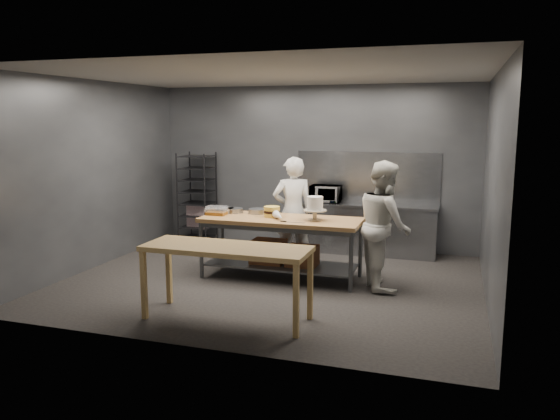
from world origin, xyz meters
name	(u,v)px	position (x,y,z in m)	size (l,w,h in m)	color
ground	(271,281)	(0.00, 0.00, 0.00)	(6.00, 6.00, 0.00)	black
back_wall	(314,167)	(0.00, 2.50, 1.50)	(6.00, 0.04, 3.00)	#4C4F54
work_table	(282,241)	(0.08, 0.25, 0.57)	(2.40, 0.90, 0.92)	olive
near_counter	(226,253)	(0.00, -1.62, 0.81)	(2.00, 0.70, 0.90)	olive
back_counter	(363,228)	(1.00, 2.18, 0.45)	(2.60, 0.60, 0.90)	slate
splashback_panel	(367,177)	(1.00, 2.48, 1.35)	(2.60, 0.02, 0.90)	slate
speed_rack	(197,199)	(-2.23, 2.10, 0.86)	(0.64, 0.68, 1.75)	black
chef_behind	(293,212)	(0.05, 0.96, 0.90)	(0.65, 0.43, 1.79)	white
chef_right	(384,225)	(1.61, 0.24, 0.91)	(0.88, 0.69, 1.82)	silver
microwave	(326,194)	(0.30, 2.18, 1.05)	(0.54, 0.37, 0.30)	black
frosted_cake_stand	(315,206)	(0.61, 0.21, 1.14)	(0.34, 0.34, 0.35)	#B8AC93
layer_cake	(272,212)	(-0.09, 0.30, 1.00)	(0.24, 0.24, 0.16)	gold
cake_pans	(239,211)	(-0.70, 0.46, 0.96)	(0.82, 0.38, 0.07)	gray
piping_bag	(279,216)	(0.10, 0.07, 0.98)	(0.12, 0.12, 0.38)	white
offset_spatula	(289,222)	(0.29, -0.04, 0.93)	(0.36, 0.02, 0.02)	slate
pastry_clamshells	(217,210)	(-0.99, 0.27, 0.98)	(0.38, 0.37, 0.11)	#A96C21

